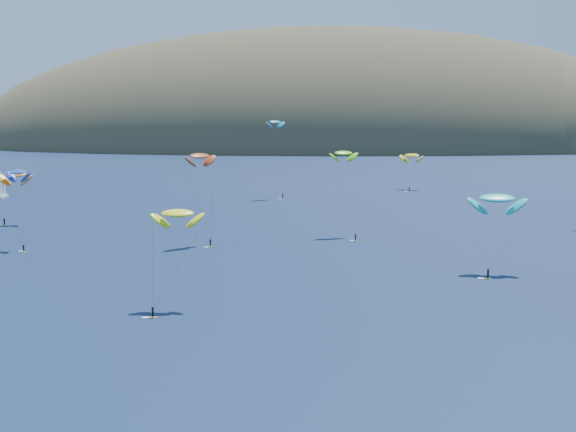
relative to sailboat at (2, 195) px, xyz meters
The scene contains 11 objects.
ground 212.68m from the sailboat, 61.25° to the right, with size 2800.00×2800.00×0.00m, color black.
island 401.87m from the sailboat, 69.35° to the left, with size 730.00×300.00×210.00m.
sailboat is the anchor object (origin of this frame).
kitesurfer_1 64.27m from the sailboat, 65.70° to the right, with size 11.16×8.89×16.11m.
kitesurfer_2 168.69m from the sailboat, 59.93° to the right, with size 8.12×10.42×17.05m.
kitesurfer_3 136.74m from the sailboat, 32.96° to the right, with size 7.72×13.15×22.05m.
kitesurfer_4 97.05m from the sailboat, ahead, with size 7.58×9.44×27.94m.
kitesurfer_5 184.15m from the sailboat, 39.80° to the right, with size 10.93×10.50×17.08m.
kitesurfer_9 120.38m from the sailboat, 47.62° to the right, with size 8.41×9.75×22.55m.
kitesurfer_10 102.59m from the sailboat, 66.84° to the right, with size 8.32×10.96×19.03m.
kitesurfer_11 148.47m from the sailboat, 13.09° to the left, with size 10.10×15.28×15.36m.
Camera 1 is at (2.54, -84.25, 31.97)m, focal length 50.00 mm.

